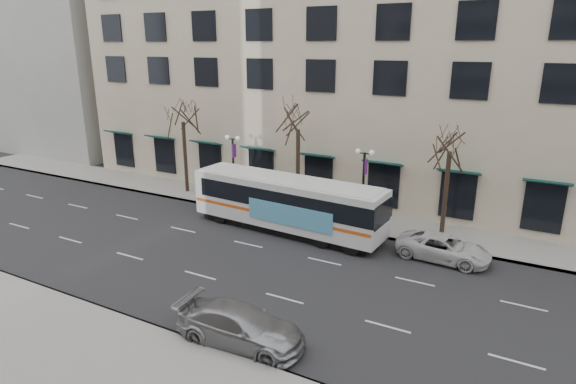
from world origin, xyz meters
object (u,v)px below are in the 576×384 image
Objects in this scene: city_bus at (288,203)px; white_pickup at (443,248)px; lamp_post_right at (363,184)px; tree_far_left at (182,109)px; tree_far_mid at (298,116)px; tree_far_right at (451,135)px; lamp_post_left at (233,166)px; silver_car at (241,326)px.

white_pickup is (9.65, 0.29, -1.21)m from city_bus.
white_pickup is at bearing -24.04° from lamp_post_right.
lamp_post_right is at bearing 39.34° from city_bus.
tree_far_left reaches higher than white_pickup.
lamp_post_right is at bearing 69.39° from white_pickup.
tree_far_mid reaches higher than white_pickup.
white_pickup is at bearing -8.62° from tree_far_left.
tree_far_right is 1.55× the size of lamp_post_right.
lamp_post_left is 10.00m from lamp_post_right.
tree_far_right is 6.56m from white_pickup.
lamp_post_left is (-14.99, -0.60, -3.48)m from tree_far_right.
tree_far_right is 6.11m from lamp_post_right.
silver_car reaches higher than white_pickup.
tree_far_right reaches higher than lamp_post_left.
lamp_post_right reaches higher than white_pickup.
white_pickup is (15.69, -2.54, -2.24)m from lamp_post_left.
lamp_post_left is 16.05m from white_pickup.
tree_far_mid is at bearing 15.54° from silver_car.
tree_far_left is 1.60× the size of lamp_post_left.
city_bus is (1.04, -3.42, -5.00)m from tree_far_mid.
tree_far_right is 16.75m from silver_car.
lamp_post_right is 0.98× the size of silver_car.
lamp_post_left is 1.00× the size of lamp_post_right.
tree_far_right is (20.00, 0.00, -0.28)m from tree_far_left.
tree_far_mid is 0.66× the size of city_bus.
tree_far_right is 1.51× the size of silver_car.
tree_far_mid is 6.41m from lamp_post_right.
lamp_post_right reaches higher than city_bus.
lamp_post_left reaches higher than city_bus.
tree_far_left is 1.65× the size of white_pickup.
silver_car is (0.13, -14.40, -2.17)m from lamp_post_right.
city_bus reaches higher than white_pickup.
tree_far_left is 6.29m from lamp_post_left.
tree_far_right is at bearing -21.32° from silver_car.
silver_car is 13.10m from white_pickup.
lamp_post_left is 17.74m from silver_car.
tree_far_left is 15.48m from lamp_post_right.
silver_car is (10.13, -14.40, -2.17)m from lamp_post_left.
tree_far_right reaches higher than silver_car.
tree_far_left is at bearing 166.65° from city_bus.
silver_car is at bearing -89.46° from lamp_post_right.
tree_far_right is 10.60m from city_bus.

